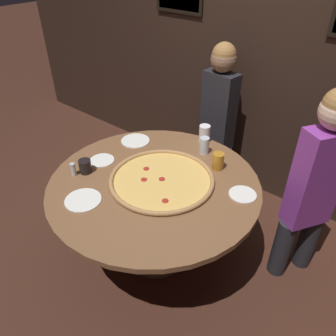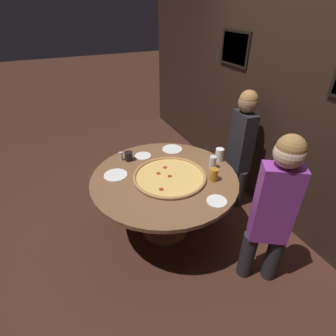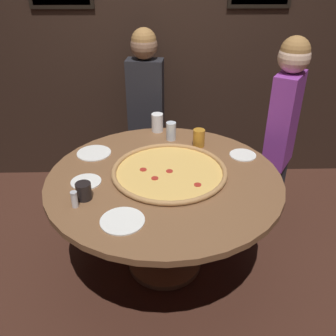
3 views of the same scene
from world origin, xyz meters
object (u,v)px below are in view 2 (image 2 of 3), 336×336
white_plate_right_side (143,156)px  condiment_shaker (121,156)px  dining_table (164,188)px  diner_far_left (274,208)px  white_plate_beside_cup (217,201)px  giant_pizza (170,176)px  drink_cup_near_right (214,175)px  white_plate_left_side (172,149)px  diner_centre_back (241,144)px  drink_cup_far_right (213,162)px  white_plate_far_back (116,175)px  drink_cup_beside_pizza (129,156)px  drink_cup_far_left (219,155)px

white_plate_right_side → condiment_shaker: bearing=-94.2°
dining_table → diner_far_left: size_ratio=1.00×
white_plate_beside_cup → giant_pizza: bearing=-156.9°
drink_cup_near_right → dining_table: bearing=-121.6°
white_plate_left_side → diner_centre_back: 0.81m
condiment_shaker → drink_cup_near_right: bearing=43.6°
white_plate_left_side → diner_far_left: diner_far_left is taller
drink_cup_far_right → white_plate_far_back: drink_cup_far_right is taller
white_plate_right_side → drink_cup_near_right: bearing=32.6°
diner_centre_back → diner_far_left: bearing=162.4°
giant_pizza → drink_cup_near_right: (0.22, 0.37, 0.05)m
diner_centre_back → drink_cup_beside_pizza: bearing=83.5°
drink_cup_near_right → white_plate_far_back: size_ratio=0.54×
giant_pizza → diner_centre_back: (-0.17, 1.01, 0.07)m
drink_cup_far_right → condiment_shaker: 1.00m
giant_pizza → diner_far_left: diner_far_left is taller
drink_cup_far_left → giant_pizza: bearing=-83.3°
drink_cup_far_right → diner_far_left: bearing=2.3°
drink_cup_beside_pizza → diner_centre_back: 1.31m
drink_cup_far_left → white_plate_right_side: drink_cup_far_left is taller
white_plate_beside_cup → diner_far_left: (0.35, 0.30, 0.09)m
condiment_shaker → drink_cup_far_left: bearing=65.1°
white_plate_far_back → white_plate_left_side: bearing=108.8°
dining_table → white_plate_far_back: 0.52m
drink_cup_far_right → condiment_shaker: bearing=-123.9°
drink_cup_far_right → drink_cup_beside_pizza: size_ratio=1.36×
white_plate_far_back → diner_centre_back: 1.49m
giant_pizza → drink_cup_far_right: size_ratio=5.43×
dining_table → giant_pizza: bearing=51.8°
giant_pizza → drink_cup_far_left: (-0.08, 0.64, 0.06)m
white_plate_beside_cup → white_plate_far_back: bearing=-137.8°
drink_cup_near_right → drink_cup_far_right: drink_cup_far_right is taller
dining_table → diner_centre_back: bearing=97.6°
giant_pizza → drink_cup_far_left: 0.64m
white_plate_right_side → diner_centre_back: (0.34, 1.10, 0.08)m
diner_centre_back → drink_cup_far_left: bearing=112.5°
drink_cup_far_right → white_plate_left_side: bearing=-158.9°
drink_cup_beside_pizza → diner_centre_back: size_ratio=0.07×
white_plate_far_back → condiment_shaker: (-0.27, 0.14, 0.05)m
drink_cup_near_right → diner_centre_back: size_ratio=0.09×
white_plate_right_side → white_plate_far_back: 0.46m
giant_pizza → white_plate_right_side: (-0.51, -0.10, -0.01)m
white_plate_right_side → diner_far_left: (1.38, 0.62, 0.09)m
diner_far_left → dining_table: bearing=-26.0°
dining_table → drink_cup_near_right: (0.26, 0.42, 0.21)m
drink_cup_beside_pizza → white_plate_beside_cup: (1.01, 0.49, -0.05)m
white_plate_beside_cup → white_plate_right_side: bearing=-162.8°
white_plate_beside_cup → diner_centre_back: size_ratio=0.13×
drink_cup_near_right → giant_pizza: bearing=-120.8°
giant_pizza → condiment_shaker: bearing=-147.0°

